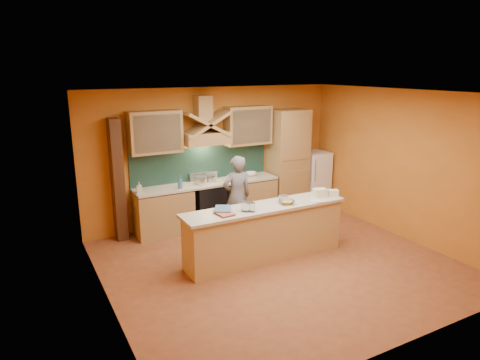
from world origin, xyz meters
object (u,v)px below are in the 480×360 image
kitchen_scale (284,199)px  mixing_bowl (287,202)px  stove (208,205)px  fridge (314,179)px  person (237,196)px

kitchen_scale → mixing_bowl: bearing=-93.4°
stove → mixing_bowl: size_ratio=3.50×
fridge → stove: bearing=180.0°
kitchen_scale → mixing_bowl: 0.10m
mixing_bowl → stove: bearing=106.5°
person → stove: bearing=-68.0°
fridge → kitchen_scale: 2.85m
stove → kitchen_scale: kitchen_scale is taller
stove → kitchen_scale: (0.58, -1.88, 0.55)m
stove → kitchen_scale: bearing=-72.7°
person → fridge: bearing=-160.1°
stove → person: person is taller
fridge → kitchen_scale: size_ratio=9.84×
person → mixing_bowl: 1.27m
stove → mixing_bowl: (0.58, -1.97, 0.53)m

